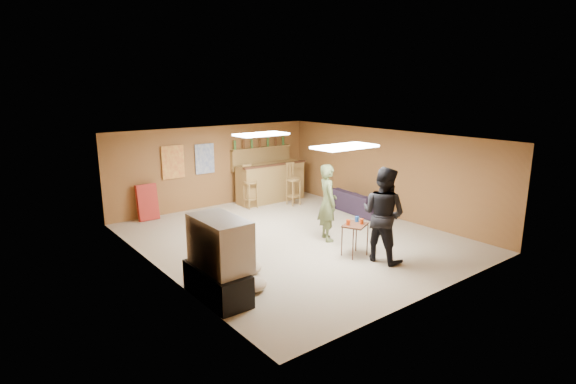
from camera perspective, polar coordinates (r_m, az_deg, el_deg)
ground at (r=9.90m, az=0.71°, el=-5.85°), size 7.00×7.00×0.00m
ceiling at (r=9.41m, az=0.75°, el=6.90°), size 6.00×7.00×0.02m
wall_back at (r=12.47m, az=-9.35°, el=3.21°), size 6.00×0.02×2.20m
wall_front at (r=7.29m, az=18.18°, el=-4.55°), size 6.00×0.02×2.20m
wall_left at (r=8.13m, az=-16.07°, el=-2.56°), size 0.02×7.00×2.20m
wall_right at (r=11.66m, az=12.36°, el=2.38°), size 0.02×7.00×2.20m
tv_stand at (r=7.24m, az=-8.98°, el=-11.34°), size 0.55×1.30×0.50m
dvd_box at (r=7.38m, az=-7.42°, el=-11.65°), size 0.35×0.50×0.08m
tv_body at (r=7.03m, az=-8.67°, el=-6.39°), size 0.60×1.10×0.80m
tv_screen at (r=7.18m, az=-6.50°, el=-5.91°), size 0.02×0.95×0.65m
bar_counter at (r=12.90m, az=-2.22°, el=1.23°), size 2.00×0.60×1.10m
bar_lip at (r=12.59m, az=-1.58°, el=3.49°), size 2.10×0.12×0.05m
bar_shelf at (r=13.10m, az=-3.41°, el=5.62°), size 2.00×0.18×0.05m
bar_backing at (r=13.16m, az=-3.44°, el=4.33°), size 2.00×0.14×0.60m
poster_left at (r=11.88m, az=-14.39°, el=3.70°), size 0.60×0.03×0.85m
poster_right at (r=12.26m, az=-10.53°, el=4.18°), size 0.55×0.03×0.80m
folding_chair_stack at (r=11.62m, az=-17.42°, el=-1.24°), size 0.50×0.26×0.91m
ceiling_panel_front at (r=8.30m, az=7.25°, el=5.73°), size 1.20×0.60×0.04m
ceiling_panel_back at (r=10.37m, az=-3.41°, el=7.32°), size 1.20×0.60×0.04m
person_olive at (r=9.60m, az=5.05°, el=-1.34°), size 0.60×0.71×1.66m
person_black at (r=8.61m, az=11.99°, el=-2.80°), size 0.83×0.99×1.81m
sofa at (r=12.03m, az=8.81°, el=-1.17°), size 0.88×1.92×0.54m
tray_table at (r=8.91m, az=8.46°, el=-6.04°), size 0.61×0.56×0.64m
cup_red_near at (r=8.73m, az=7.65°, el=-3.84°), size 0.10×0.10×0.10m
cup_red_far at (r=8.82m, az=9.34°, el=-3.71°), size 0.10×0.10×0.10m
cup_blue at (r=8.96m, az=8.73°, el=-3.42°), size 0.10×0.10×0.10m
bar_stool_left at (r=12.19m, az=-4.78°, el=0.43°), size 0.41×0.41×1.08m
bar_stool_right at (r=12.47m, az=0.70°, el=0.90°), size 0.37×0.37×1.13m
cushion_near_tv at (r=8.09m, az=-5.25°, el=-9.51°), size 0.64×0.64×0.24m
cushion_mid at (r=9.05m, az=-6.75°, el=-7.11°), size 0.51×0.51×0.22m
cushion_far at (r=7.49m, az=-4.49°, el=-11.61°), size 0.59×0.59×0.20m
bottle_row at (r=13.03m, az=-3.59°, el=6.26°), size 1.76×0.08×0.26m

